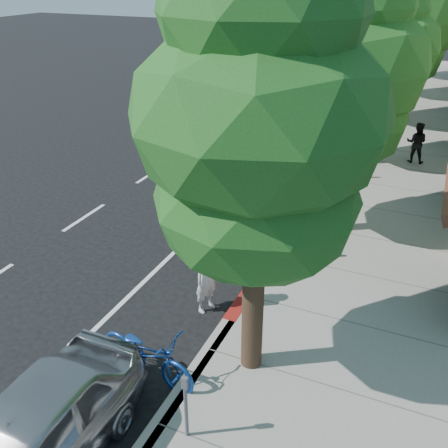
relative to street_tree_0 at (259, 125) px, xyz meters
The scene contains 18 objects.
ground 5.33m from the street_tree_0, 114.23° to the left, with size 120.00×120.00×0.00m, color black.
sidewalk 11.17m from the street_tree_0, 82.03° to the left, with size 4.60×56.00×0.15m, color gray.
curb 11.12m from the street_tree_0, 95.14° to the left, with size 0.30×56.00×0.15m, color #9E998E.
curb_red_segment 5.72m from the street_tree_0, 106.70° to the left, with size 0.32×4.00×0.15m, color maroon.
street_tree_0 is the anchor object (origin of this frame).
street_tree_1 6.00m from the street_tree_0, 90.00° to the left, with size 4.34×4.34×7.45m.
street_tree_2 12.01m from the street_tree_0, 90.00° to the left, with size 4.34×4.34×6.98m.
street_tree_3 18.00m from the street_tree_0, 90.00° to the left, with size 5.29×5.29×7.81m.
street_tree_4 24.00m from the street_tree_0, 90.00° to the left, with size 4.39×4.39×7.17m.
street_tree_5 30.00m from the street_tree_0, 90.00° to the left, with size 4.38×4.38×7.72m.
cyclist 4.53m from the street_tree_0, 139.70° to the left, with size 0.62×0.40×1.69m, color silver.
bicycle 4.72m from the street_tree_0, 149.54° to the right, with size 0.75×2.16×1.14m, color navy.
silver_suv 8.82m from the street_tree_0, 106.02° to the left, with size 2.51×5.45×1.51m, color silver.
dark_sedan 11.89m from the street_tree_0, 99.21° to the left, with size 1.52×4.37×1.44m, color black.
white_pickup 21.19m from the street_tree_0, 93.86° to the left, with size 2.03×5.00×1.45m, color silver.
dark_suv_far 30.34m from the street_tree_0, 95.00° to the left, with size 2.04×5.08×1.73m, color black.
near_car_a 5.83m from the street_tree_0, 122.18° to the right, with size 1.77×4.41×1.50m, color #ACABB0.
pedestrian 13.59m from the street_tree_0, 81.95° to the left, with size 0.76×0.59×1.57m, color black.
Camera 1 is at (3.38, -8.93, 7.00)m, focal length 40.00 mm.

